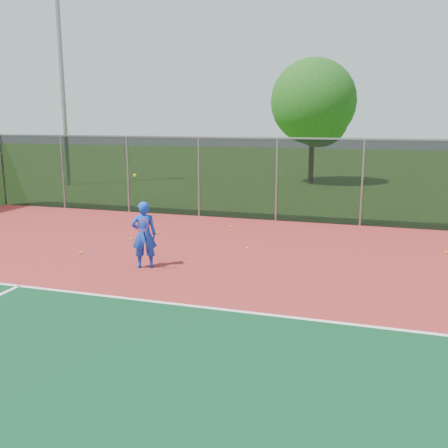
# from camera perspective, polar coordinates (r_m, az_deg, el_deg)

# --- Properties ---
(ground) EXTENTS (120.00, 120.00, 0.00)m
(ground) POSITION_cam_1_polar(r_m,az_deg,el_deg) (6.85, 11.02, -20.73)
(ground) COLOR #31621C
(ground) RESTS_ON ground
(court_apron) EXTENTS (30.00, 20.00, 0.02)m
(court_apron) POSITION_cam_1_polar(r_m,az_deg,el_deg) (8.60, 12.55, -13.61)
(court_apron) COLOR maroon
(court_apron) RESTS_ON ground
(fence_back) EXTENTS (30.00, 0.06, 3.03)m
(fence_back) POSITION_cam_1_polar(r_m,az_deg,el_deg) (17.90, 15.52, 4.68)
(fence_back) COLOR black
(fence_back) RESTS_ON court_apron
(tennis_player) EXTENTS (0.72, 0.72, 2.34)m
(tennis_player) POSITION_cam_1_polar(r_m,az_deg,el_deg) (12.54, -9.12, -1.21)
(tennis_player) COLOR blue
(tennis_player) RESTS_ON court_apron
(practice_ball_0) EXTENTS (0.07, 0.07, 0.07)m
(practice_ball_0) POSITION_cam_1_polar(r_m,az_deg,el_deg) (15.17, 24.08, -2.97)
(practice_ball_0) COLOR #BFDA19
(practice_ball_0) RESTS_ON court_apron
(practice_ball_2) EXTENTS (0.07, 0.07, 0.07)m
(practice_ball_2) POSITION_cam_1_polar(r_m,az_deg,el_deg) (17.17, 0.75, -0.29)
(practice_ball_2) COLOR #BFDA19
(practice_ball_2) RESTS_ON court_apron
(practice_ball_3) EXTENTS (0.07, 0.07, 0.07)m
(practice_ball_3) POSITION_cam_1_polar(r_m,az_deg,el_deg) (14.31, 2.66, -2.77)
(practice_ball_3) COLOR #BFDA19
(practice_ball_3) RESTS_ON court_apron
(practice_ball_4) EXTENTS (0.07, 0.07, 0.07)m
(practice_ball_4) POSITION_cam_1_polar(r_m,az_deg,el_deg) (15.64, -10.55, -1.70)
(practice_ball_4) COLOR #BFDA19
(practice_ball_4) RESTS_ON court_apron
(practice_ball_6) EXTENTS (0.07, 0.07, 0.07)m
(practice_ball_6) POSITION_cam_1_polar(r_m,az_deg,el_deg) (16.39, -7.61, -0.98)
(practice_ball_6) COLOR #BFDA19
(practice_ball_6) RESTS_ON court_apron
(practice_ball_7) EXTENTS (0.07, 0.07, 0.07)m
(practice_ball_7) POSITION_cam_1_polar(r_m,az_deg,el_deg) (14.36, -16.06, -3.19)
(practice_ball_7) COLOR #BFDA19
(practice_ball_7) RESTS_ON court_apron
(floodlight_nw) EXTENTS (0.90, 0.40, 11.76)m
(floodlight_nw) POSITION_cam_1_polar(r_m,az_deg,el_deg) (29.88, -18.12, 17.03)
(floodlight_nw) COLOR gray
(floodlight_nw) RESTS_ON ground
(tree_back_left) EXTENTS (4.82, 4.82, 7.08)m
(tree_back_left) POSITION_cam_1_polar(r_m,az_deg,el_deg) (29.38, 10.33, 13.19)
(tree_back_left) COLOR #321F12
(tree_back_left) RESTS_ON ground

